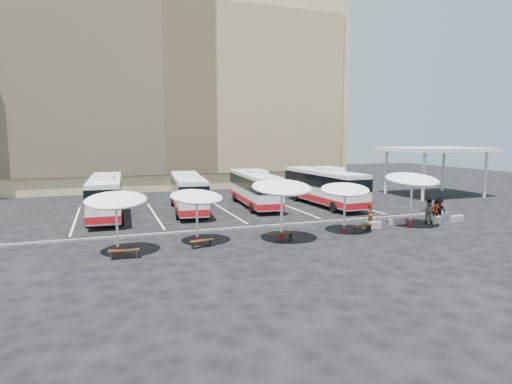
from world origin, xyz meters
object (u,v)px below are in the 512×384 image
object	(u,v)px
passenger_0	(370,216)
passenger_3	(439,210)
sunshade_2	(282,188)
conc_bench_3	(457,219)
sunshade_0	(116,200)
conc_bench_1	(397,221)
sunshade_4	(412,180)
sunshade_3	(345,190)
wood_bench_3	(362,227)
wood_bench_1	(202,242)
conc_bench_2	(435,220)
bus_2	(254,187)
passenger_1	(429,212)
passenger_2	(435,212)
bus_3	(323,186)
conc_bench_0	(371,225)
bus_0	(106,195)
sunshade_1	(197,197)
bus_1	(188,191)
wood_bench_0	(124,252)

from	to	relation	value
passenger_0	passenger_3	size ratio (longest dim) A/B	0.89
sunshade_2	conc_bench_3	size ratio (longest dim) A/B	3.27
sunshade_0	conc_bench_1	world-z (taller)	sunshade_0
conc_bench_1	sunshade_4	bearing A→B (deg)	-49.97
sunshade_3	wood_bench_3	bearing A→B (deg)	-32.24
wood_bench_1	conc_bench_2	xyz separation A→B (m)	(17.66, 1.10, -0.09)
wood_bench_1	sunshade_4	bearing A→B (deg)	3.79
bus_2	sunshade_4	xyz separation A→B (m)	(7.72, -11.96, 1.57)
passenger_1	passenger_2	distance (m)	1.01
bus_3	conc_bench_3	distance (m)	11.82
wood_bench_1	conc_bench_2	world-z (taller)	conc_bench_2
bus_3	conc_bench_0	xyz separation A→B (m)	(-1.59, -10.01, -1.62)
passenger_2	bus_0	bearing A→B (deg)	176.11
bus_0	conc_bench_1	xyz separation A→B (m)	(19.95, -10.03, -1.57)
sunshade_1	sunshade_3	bearing A→B (deg)	-2.16
sunshade_2	sunshade_4	bearing A→B (deg)	5.24
bus_3	sunshade_2	distance (m)	14.34
bus_0	sunshade_4	xyz separation A→B (m)	(20.55, -10.74, 1.52)
wood_bench_1	conc_bench_2	size ratio (longest dim) A/B	1.15
bus_1	conc_bench_0	distance (m)	15.54
sunshade_1	wood_bench_3	bearing A→B (deg)	-5.28
bus_3	sunshade_1	xyz separation A→B (m)	(-13.90, -10.03, 0.91)
bus_3	conc_bench_2	world-z (taller)	bus_3
bus_3	bus_0	bearing A→B (deg)	176.39
sunshade_1	passenger_3	world-z (taller)	sunshade_1
bus_2	wood_bench_1	bearing A→B (deg)	-116.47
sunshade_1	wood_bench_0	world-z (taller)	sunshade_1
bus_1	sunshade_0	distance (m)	13.49
bus_1	passenger_0	size ratio (longest dim) A/B	6.84
sunshade_0	conc_bench_0	world-z (taller)	sunshade_0
sunshade_4	conc_bench_1	distance (m)	3.22
bus_0	sunshade_4	bearing A→B (deg)	-25.21
sunshade_2	sunshade_4	world-z (taller)	sunshade_4
wood_bench_1	passenger_0	xyz separation A→B (m)	(12.33, 1.45, 0.46)
conc_bench_0	passenger_3	distance (m)	6.17
bus_0	sunshade_1	bearing A→B (deg)	-61.74
conc_bench_1	bus_3	bearing A→B (deg)	95.63
bus_3	passenger_0	xyz separation A→B (m)	(-1.55, -9.79, -1.07)
bus_2	sunshade_1	bearing A→B (deg)	-119.03
conc_bench_2	sunshade_3	bearing A→B (deg)	-178.06
conc_bench_0	wood_bench_1	bearing A→B (deg)	-174.33
bus_2	passenger_2	size ratio (longest dim) A/B	6.77
passenger_3	sunshade_4	bearing A→B (deg)	18.27
sunshade_3	passenger_0	bearing A→B (deg)	13.97
sunshade_2	conc_bench_1	distance (m)	10.42
bus_0	bus_1	size ratio (longest dim) A/B	1.03
bus_1	sunshade_1	distance (m)	11.20
sunshade_0	conc_bench_0	distance (m)	17.14
passenger_0	bus_0	bearing A→B (deg)	123.10
wood_bench_3	passenger_2	bearing A→B (deg)	9.70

